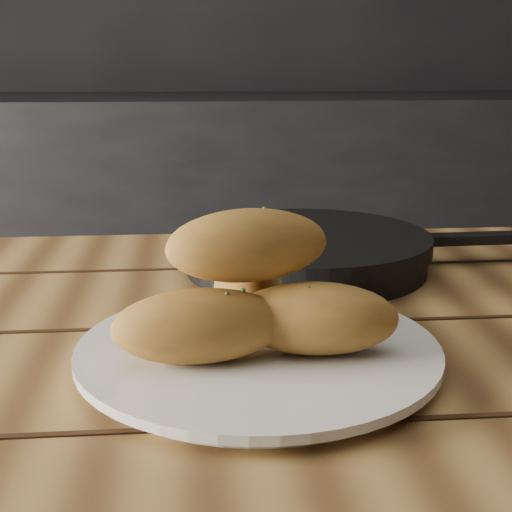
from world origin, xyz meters
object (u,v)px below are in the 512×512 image
at_px(table, 401,461).
at_px(bread_rolls, 253,295).
at_px(skillet, 308,250).
at_px(plate, 258,353).

bearing_deg(table, bread_rolls, 177.49).
bearing_deg(table, skillet, 98.02).
bearing_deg(skillet, bread_rolls, -107.96).
bearing_deg(plate, table, -3.91).
bearing_deg(bread_rolls, table, -2.51).
bearing_deg(bread_rolls, skillet, 72.04).
relative_size(table, skillet, 3.15).
relative_size(table, bread_rolls, 5.84).
height_order(table, bread_rolls, bread_rolls).
distance_m(plate, bread_rolls, 0.05).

